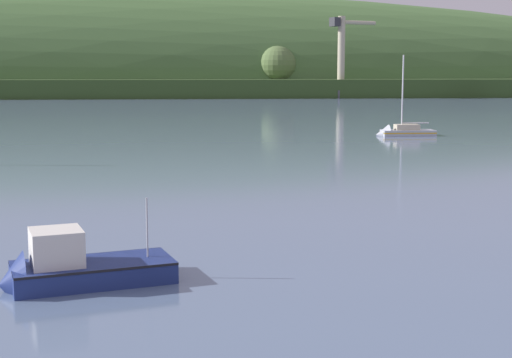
{
  "coord_description": "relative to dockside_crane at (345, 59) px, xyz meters",
  "views": [
    {
      "loc": [
        2.71,
        -1.29,
        6.99
      ],
      "look_at": [
        2.54,
        37.28,
        1.44
      ],
      "focal_mm": 53.3,
      "sensor_mm": 36.0,
      "label": 1
    }
  ],
  "objects": [
    {
      "name": "fishing_boat_moored",
      "position": [
        -27.29,
        -165.81,
        -9.13
      ],
      "size": [
        6.02,
        4.13,
        3.55
      ],
      "rotation": [
        0.0,
        0.0,
        3.52
      ],
      "color": "navy",
      "rests_on": "ground"
    },
    {
      "name": "dockside_crane",
      "position": [
        0.0,
        0.0,
        0.0
      ],
      "size": [
        12.14,
        7.5,
        20.04
      ],
      "rotation": [
        0.0,
        0.0,
        0.46
      ],
      "color": "#4C4C51",
      "rests_on": "ground"
    },
    {
      "name": "sailboat_midwater_white",
      "position": [
        -5.8,
        -108.83,
        -9.31
      ],
      "size": [
        6.47,
        2.71,
        9.51
      ],
      "rotation": [
        0.0,
        0.0,
        3.22
      ],
      "color": "#ADB2BC",
      "rests_on": "ground"
    },
    {
      "name": "far_shoreline_hill",
      "position": [
        -91.72,
        26.36,
        -9.36
      ],
      "size": [
        617.61,
        109.21,
        60.22
      ],
      "rotation": [
        0.0,
        0.0,
        0.09
      ],
      "color": "#314A21",
      "rests_on": "ground"
    }
  ]
}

